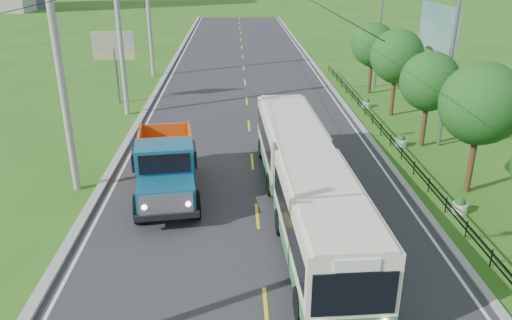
{
  "coord_description": "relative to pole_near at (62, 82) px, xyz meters",
  "views": [
    {
      "loc": [
        -0.83,
        -12.44,
        10.08
      ],
      "look_at": [
        0.02,
        7.58,
        1.9
      ],
      "focal_mm": 35.0,
      "sensor_mm": 36.0,
      "label": 1
    }
  ],
  "objects": [
    {
      "name": "edge_line_left",
      "position": [
        1.61,
        11.0,
        -5.07
      ],
      "size": [
        0.12,
        120.0,
        0.0
      ],
      "primitive_type": "cube",
      "color": "silver",
      "rests_on": "road"
    },
    {
      "name": "planter_near",
      "position": [
        16.86,
        -3.0,
        -4.81
      ],
      "size": [
        0.64,
        0.64,
        0.67
      ],
      "color": "silver",
      "rests_on": "ground"
    },
    {
      "name": "billboard_right",
      "position": [
        20.56,
        11.0,
        0.25
      ],
      "size": [
        0.24,
        6.0,
        7.3
      ],
      "color": "slate",
      "rests_on": "ground"
    },
    {
      "name": "centre_dash",
      "position": [
        8.26,
        -9.0,
        -5.07
      ],
      "size": [
        0.12,
        2.2,
        0.0
      ],
      "primitive_type": "cube",
      "color": "yellow",
      "rests_on": "road"
    },
    {
      "name": "tree_fifth",
      "position": [
        18.12,
        11.14,
        -1.24
      ],
      "size": [
        3.48,
        3.52,
        5.8
      ],
      "color": "#382314",
      "rests_on": "ground"
    },
    {
      "name": "planter_mid",
      "position": [
        16.86,
        5.0,
        -4.81
      ],
      "size": [
        0.64,
        0.64,
        0.67
      ],
      "color": "silver",
      "rests_on": "ground"
    },
    {
      "name": "road",
      "position": [
        8.26,
        11.0,
        -5.08
      ],
      "size": [
        14.0,
        120.0,
        0.02
      ],
      "primitive_type": "cube",
      "color": "#28282B",
      "rests_on": "ground"
    },
    {
      "name": "streetlight_far",
      "position": [
        18.9,
        19.0,
        -0.19
      ],
      "size": [
        3.02,
        0.2,
        9.07
      ],
      "color": "slate",
      "rests_on": "ground"
    },
    {
      "name": "tree_back",
      "position": [
        18.12,
        17.14,
        -1.44
      ],
      "size": [
        3.3,
        3.36,
        5.5
      ],
      "color": "#382314",
      "rests_on": "ground"
    },
    {
      "name": "streetlight_mid",
      "position": [
        18.9,
        5.0,
        -0.19
      ],
      "size": [
        3.02,
        0.2,
        9.07
      ],
      "color": "slate",
      "rests_on": "ground"
    },
    {
      "name": "tree_third",
      "position": [
        18.12,
        -0.86,
        -1.11
      ],
      "size": [
        3.6,
        3.62,
        6.0
      ],
      "color": "#382314",
      "rests_on": "ground"
    },
    {
      "name": "tree_fourth",
      "position": [
        18.12,
        5.14,
        -1.51
      ],
      "size": [
        3.24,
        3.31,
        5.4
      ],
      "color": "#382314",
      "rests_on": "ground"
    },
    {
      "name": "pole_mid",
      "position": [
        0.0,
        12.0,
        0.0
      ],
      "size": [
        3.51,
        0.32,
        10.0
      ],
      "color": "gray",
      "rests_on": "ground"
    },
    {
      "name": "pole_near",
      "position": [
        0.0,
        0.0,
        0.0
      ],
      "size": [
        3.51,
        0.32,
        10.0
      ],
      "color": "gray",
      "rests_on": "ground"
    },
    {
      "name": "curb_left",
      "position": [
        1.06,
        11.0,
        -5.02
      ],
      "size": [
        0.4,
        120.0,
        0.15
      ],
      "primitive_type": "cube",
      "color": "#9E9E99",
      "rests_on": "ground"
    },
    {
      "name": "curb_right",
      "position": [
        15.41,
        11.0,
        -5.04
      ],
      "size": [
        0.3,
        120.0,
        0.1
      ],
      "primitive_type": "cube",
      "color": "#9E9E99",
      "rests_on": "ground"
    },
    {
      "name": "railing_right",
      "position": [
        16.26,
        5.0,
        -4.79
      ],
      "size": [
        0.04,
        40.0,
        0.6
      ],
      "primitive_type": "cube",
      "color": "black",
      "rests_on": "ground"
    },
    {
      "name": "dump_truck",
      "position": [
        4.28,
        -0.86,
        -3.49
      ],
      "size": [
        3.37,
        7.0,
        2.83
      ],
      "rotation": [
        0.0,
        0.0,
        0.13
      ],
      "color": "#135676",
      "rests_on": "ground"
    },
    {
      "name": "edge_line_right",
      "position": [
        14.91,
        11.0,
        -5.07
      ],
      "size": [
        0.12,
        120.0,
        0.0
      ],
      "primitive_type": "cube",
      "color": "silver",
      "rests_on": "road"
    },
    {
      "name": "bus",
      "position": [
        10.19,
        -2.96,
        -3.27
      ],
      "size": [
        3.11,
        15.83,
        3.04
      ],
      "rotation": [
        0.0,
        0.0,
        0.04
      ],
      "color": "#2F7643",
      "rests_on": "ground"
    },
    {
      "name": "planter_far",
      "position": [
        16.86,
        13.0,
        -4.81
      ],
      "size": [
        0.64,
        0.64,
        0.67
      ],
      "color": "silver",
      "rests_on": "ground"
    },
    {
      "name": "billboard_left",
      "position": [
        -1.24,
        15.0,
        -1.23
      ],
      "size": [
        3.0,
        0.2,
        5.2
      ],
      "color": "slate",
      "rests_on": "ground"
    },
    {
      "name": "ground",
      "position": [
        8.26,
        -9.0,
        -5.09
      ],
      "size": [
        240.0,
        240.0,
        0.0
      ],
      "primitive_type": "plane",
      "color": "#295F16",
      "rests_on": "ground"
    },
    {
      "name": "pole_far",
      "position": [
        0.0,
        24.0,
        0.0
      ],
      "size": [
        3.51,
        0.32,
        10.0
      ],
      "color": "gray",
      "rests_on": "ground"
    }
  ]
}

